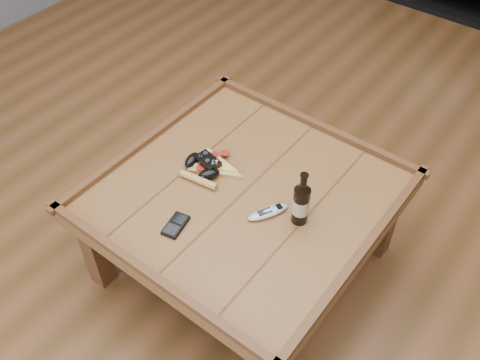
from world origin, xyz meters
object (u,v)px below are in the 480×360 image
Objects in this scene: coffee_table at (244,202)px; pizza_slice at (211,167)px; smartphone at (176,225)px; remote_control at (268,212)px; beer_bottle at (301,203)px; game_controller at (203,165)px.

pizza_slice is at bearing 173.77° from coffee_table.
coffee_table is at bearing 60.19° from smartphone.
remote_control is at bearing 35.45° from smartphone.
pizza_slice is (-0.41, 0.01, -0.08)m from beer_bottle.
pizza_slice is 0.31m from smartphone.
coffee_table is at bearing -14.45° from pizza_slice.
pizza_slice reaches higher than smartphone.
game_controller is at bearing -143.77° from pizza_slice.
beer_bottle is 0.14m from remote_control.
coffee_table is 0.19m from pizza_slice.
beer_bottle reaches higher than game_controller.
pizza_slice reaches higher than remote_control.
smartphone is (-0.09, -0.28, 0.07)m from coffee_table.
beer_bottle is at bearing 51.86° from remote_control.
coffee_table is at bearing 11.70° from game_controller.
beer_bottle is 1.31× the size of game_controller.
smartphone is at bearing -104.76° from remote_control.
beer_bottle reaches higher than remote_control.
pizza_slice is at bearing 94.44° from smartphone.
beer_bottle is 0.76× the size of pizza_slice.
smartphone is at bearing -138.50° from beer_bottle.
game_controller is 0.03m from pizza_slice.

